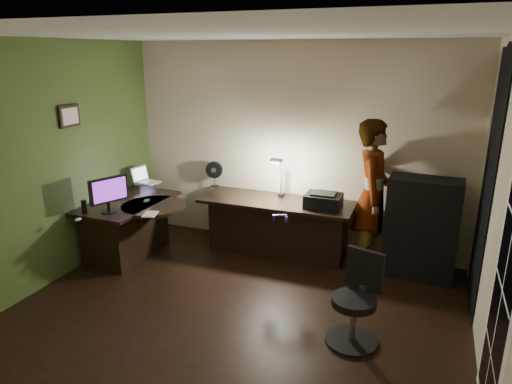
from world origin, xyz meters
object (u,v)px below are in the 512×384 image
(monitor, at_px, (108,200))
(desk_right, at_px, (276,227))
(cabinet, at_px, (421,228))
(office_chair, at_px, (354,301))
(person, at_px, (372,196))
(desk_left, at_px, (129,229))

(monitor, bearing_deg, desk_right, 57.80)
(cabinet, bearing_deg, monitor, -159.10)
(monitor, distance_m, office_chair, 3.04)
(monitor, relative_size, person, 0.26)
(cabinet, bearing_deg, desk_left, -165.43)
(cabinet, bearing_deg, office_chair, -104.70)
(desk_left, relative_size, office_chair, 1.50)
(desk_left, distance_m, monitor, 0.66)
(desk_left, xyz_separation_m, office_chair, (3.02, -0.83, 0.06))
(desk_left, height_order, desk_right, desk_left)
(desk_left, relative_size, person, 0.70)
(office_chair, bearing_deg, monitor, -172.17)
(desk_left, xyz_separation_m, cabinet, (3.51, 0.77, 0.23))
(cabinet, height_order, office_chair, cabinet)
(office_chair, distance_m, person, 1.73)
(monitor, distance_m, person, 3.13)
(cabinet, height_order, person, person)
(desk_right, distance_m, cabinet, 1.78)
(monitor, xyz_separation_m, office_chair, (2.98, -0.43, -0.47))
(office_chair, bearing_deg, desk_left, -179.36)
(desk_left, bearing_deg, office_chair, -14.15)
(monitor, height_order, office_chair, monitor)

